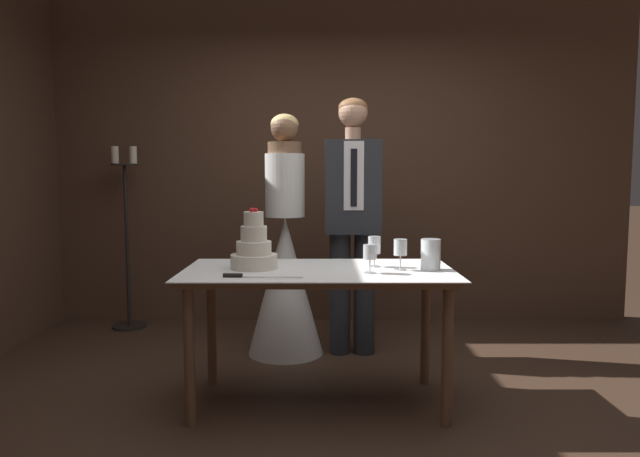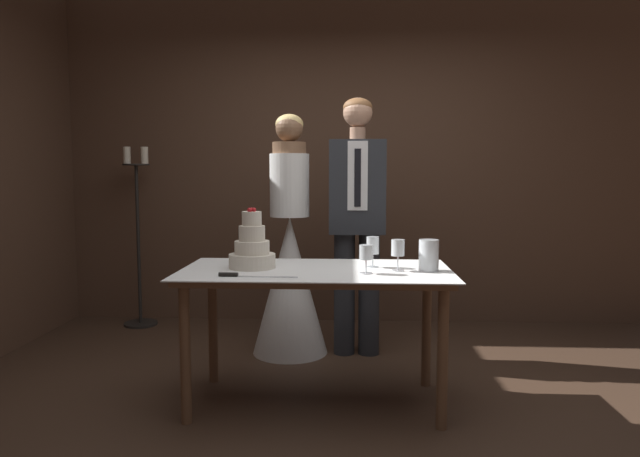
{
  "view_description": "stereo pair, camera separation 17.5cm",
  "coord_description": "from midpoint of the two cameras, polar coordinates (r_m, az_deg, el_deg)",
  "views": [
    {
      "loc": [
        -0.15,
        -2.95,
        1.3
      ],
      "look_at": [
        -0.16,
        0.63,
        0.95
      ],
      "focal_mm": 32.0,
      "sensor_mm": 36.0,
      "label": 1
    },
    {
      "loc": [
        0.02,
        -2.95,
        1.3
      ],
      "look_at": [
        -0.16,
        0.63,
        0.95
      ],
      "focal_mm": 32.0,
      "sensor_mm": 36.0,
      "label": 2
    }
  ],
  "objects": [
    {
      "name": "hurricane_candle",
      "position": [
        3.18,
        12.38,
        -2.71
      ],
      "size": [
        0.11,
        0.11,
        0.17
      ],
      "color": "silver",
      "rests_on": "cake_table"
    },
    {
      "name": "wine_glass_near",
      "position": [
        3.25,
        6.84,
        -1.77
      ],
      "size": [
        0.07,
        0.07,
        0.17
      ],
      "color": "silver",
      "rests_on": "cake_table"
    },
    {
      "name": "candle_stand",
      "position": [
        5.05,
        -16.77,
        -1.33
      ],
      "size": [
        0.28,
        0.28,
        1.52
      ],
      "color": "black",
      "rests_on": "ground_plane"
    },
    {
      "name": "groom",
      "position": [
        4.04,
        4.98,
        1.47
      ],
      "size": [
        0.39,
        0.25,
        1.82
      ],
      "color": "#282B30",
      "rests_on": "ground_plane"
    },
    {
      "name": "bride",
      "position": [
        4.1,
        -1.8,
        -3.93
      ],
      "size": [
        0.54,
        0.54,
        1.71
      ],
      "color": "white",
      "rests_on": "ground_plane"
    },
    {
      "name": "tiered_cake",
      "position": [
        3.22,
        -5.26,
        -2.06
      ],
      "size": [
        0.26,
        0.26,
        0.34
      ],
      "color": "silver",
      "rests_on": "cake_table"
    },
    {
      "name": "wall_back",
      "position": [
        5.04,
        3.74,
        7.05
      ],
      "size": [
        5.12,
        0.12,
        2.87
      ],
      "primitive_type": "cube",
      "color": "#513828",
      "rests_on": "ground_plane"
    },
    {
      "name": "ground_plane",
      "position": [
        3.22,
        4.1,
        -18.22
      ],
      "size": [
        40.0,
        40.0,
        0.0
      ],
      "primitive_type": "plane",
      "color": "#422D21"
    },
    {
      "name": "wine_glass_middle",
      "position": [
        3.04,
        6.29,
        -2.55
      ],
      "size": [
        0.07,
        0.07,
        0.15
      ],
      "color": "silver",
      "rests_on": "cake_table"
    },
    {
      "name": "wine_glass_far",
      "position": [
        3.15,
        9.39,
        -2.09
      ],
      "size": [
        0.07,
        0.07,
        0.17
      ],
      "color": "silver",
      "rests_on": "cake_table"
    },
    {
      "name": "cake_table",
      "position": [
        3.19,
        1.16,
        -5.64
      ],
      "size": [
        1.5,
        0.78,
        0.77
      ],
      "color": "brown",
      "rests_on": "ground_plane"
    },
    {
      "name": "cake_knife",
      "position": [
        2.95,
        -6.08,
        -4.69
      ],
      "size": [
        0.41,
        0.04,
        0.02
      ],
      "rotation": [
        0.0,
        0.0,
        -0.04
      ],
      "color": "silver",
      "rests_on": "cake_table"
    }
  ]
}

